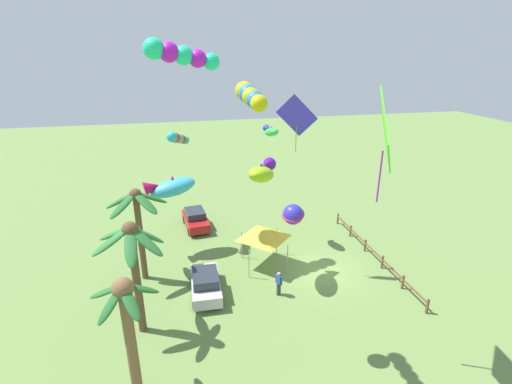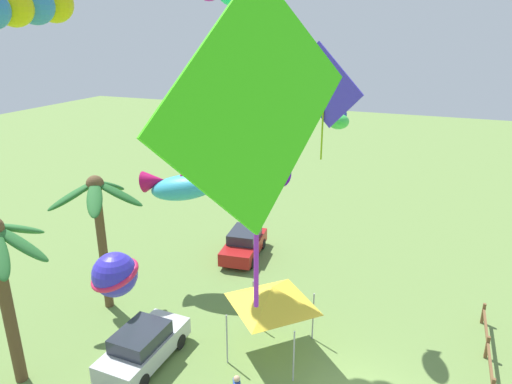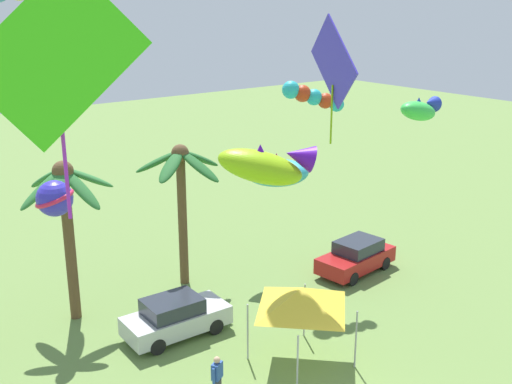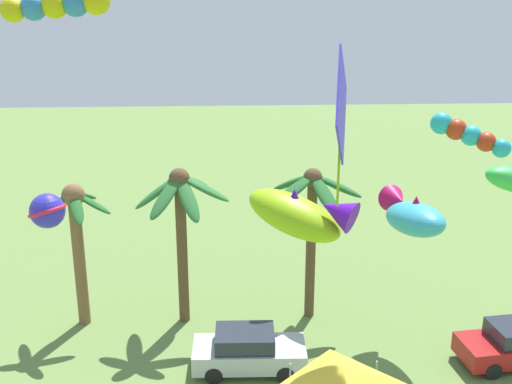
% 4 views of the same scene
% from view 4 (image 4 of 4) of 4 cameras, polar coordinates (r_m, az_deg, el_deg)
% --- Properties ---
extents(palm_tree_0, '(3.72, 3.57, 6.35)m').
position_cam_4_polar(palm_tree_0, '(24.05, -6.84, -1.39)').
color(palm_tree_0, brown).
rests_on(palm_tree_0, ground).
extents(palm_tree_1, '(3.88, 3.95, 6.24)m').
position_cam_4_polar(palm_tree_1, '(24.36, 5.12, -1.10)').
color(palm_tree_1, brown).
rests_on(palm_tree_1, ground).
extents(palm_tree_2, '(2.80, 2.89, 5.79)m').
position_cam_4_polar(palm_tree_2, '(24.89, -15.96, -3.12)').
color(palm_tree_2, brown).
rests_on(palm_tree_2, ground).
extents(parked_car_1, '(3.95, 1.83, 1.51)m').
position_cam_4_polar(parked_car_1, '(22.50, -0.72, -14.17)').
color(parked_car_1, '#BCBCC1').
rests_on(parked_car_1, ground).
extents(festival_tent, '(2.86, 2.86, 2.85)m').
position_cam_4_polar(festival_tent, '(18.29, 7.83, -16.32)').
color(festival_tent, '#9E9EA3').
rests_on(festival_tent, ground).
extents(kite_fish_1, '(3.24, 2.63, 1.65)m').
position_cam_4_polar(kite_fish_1, '(16.34, 4.03, -2.00)').
color(kite_fish_1, '#93CB15').
extents(kite_tube_2, '(2.41, 1.62, 1.33)m').
position_cam_4_polar(kite_tube_2, '(21.99, 18.59, 5.00)').
color(kite_tube_2, '#24AEBA').
extents(kite_ball_3, '(1.37, 1.38, 0.91)m').
position_cam_4_polar(kite_ball_3, '(16.98, -18.39, -1.63)').
color(kite_ball_3, '#332AC2').
extents(kite_fish_5, '(2.24, 3.92, 1.71)m').
position_cam_4_polar(kite_fish_5, '(23.13, 13.97, -2.09)').
color(kite_fish_5, '#34A6C3').
extents(kite_diamond_6, '(0.67, 2.44, 3.50)m').
position_cam_4_polar(kite_diamond_6, '(13.47, 7.74, 7.60)').
color(kite_diamond_6, '#4233CF').
extents(kite_tube_7, '(2.82, 0.82, 0.94)m').
position_cam_4_polar(kite_tube_7, '(17.75, -17.37, 15.92)').
color(kite_tube_7, '#CBBF0E').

